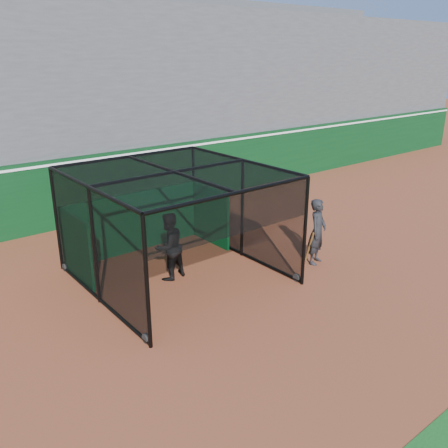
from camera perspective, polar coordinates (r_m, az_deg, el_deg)
ground at (r=12.11m, az=3.26°, el=-9.50°), size 120.00×120.00×0.00m
outfield_wall at (r=18.39m, az=-14.62°, el=4.55°), size 50.00×0.50×2.50m
grandstand at (r=21.36m, az=-19.77°, el=14.80°), size 50.00×7.85×8.95m
batting_cage at (r=12.97m, az=-5.80°, el=-0.24°), size 4.83×5.15×3.01m
batter at (r=13.07m, az=-6.64°, el=-2.70°), size 1.04×0.88×1.91m
on_deck_player at (r=14.20m, az=11.16°, el=-0.91°), size 0.85×0.71×1.99m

